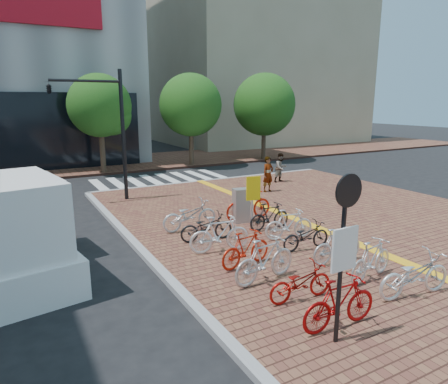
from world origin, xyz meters
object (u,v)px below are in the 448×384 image
bike_3 (246,249)px  bike_13 (249,204)px  bike_7 (414,275)px  yellow_sign (253,193)px  pedestrian_a (268,174)px  bike_5 (206,227)px  bike_6 (190,215)px  utility_box (241,205)px  box_truck (17,230)px  pedestrian_b (281,168)px  bike_10 (306,236)px  bike_12 (270,216)px  bike_0 (340,303)px  traffic_light_pole (91,112)px  bike_9 (338,245)px  bike_8 (371,260)px  notice_sign (344,240)px  bike_11 (289,224)px  bike_1 (300,282)px  bike_2 (265,260)px

bike_3 → bike_13: bike_13 is taller
bike_7 → yellow_sign: size_ratio=1.04×
bike_7 → pedestrian_a: (3.27, 10.39, 0.35)m
bike_5 → bike_6: (-0.02, 1.25, 0.07)m
pedestrian_a → utility_box: size_ratio=1.38×
bike_13 → box_truck: (-7.66, -1.14, 0.56)m
box_truck → pedestrian_b: bearing=25.9°
bike_10 → bike_12: 2.07m
bike_6 → bike_0: bearing=178.6°
pedestrian_a → utility_box: 5.24m
bike_10 → pedestrian_b: 10.20m
traffic_light_pole → bike_13: bearing=-50.4°
bike_9 → bike_8: bearing=-179.7°
bike_5 → traffic_light_pole: bearing=24.5°
bike_8 → notice_sign: bearing=110.3°
bike_3 → pedestrian_b: 11.67m
pedestrian_b → notice_sign: notice_sign is taller
bike_13 → bike_10: bearing=176.2°
bike_6 → box_truck: (-5.24, -1.08, 0.62)m
bike_8 → notice_sign: notice_sign is taller
bike_7 → bike_11: size_ratio=1.18×
bike_8 → bike_10: bearing=-9.0°
bike_6 → bike_12: (2.41, -1.29, -0.05)m
bike_7 → utility_box: bearing=12.0°
notice_sign → bike_13: bearing=69.7°
bike_5 → box_truck: 5.31m
bike_11 → pedestrian_b: size_ratio=1.05×
notice_sign → box_truck: bearing=128.3°
bike_3 → utility_box: size_ratio=1.31×
bike_7 → bike_9: size_ratio=1.16×
bike_6 → bike_1: bearing=179.4°
pedestrian_a → pedestrian_b: bearing=30.9°
bike_5 → bike_11: bike_11 is taller
pedestrian_a → traffic_light_pole: bearing=158.3°
pedestrian_b → notice_sign: (-8.06, -12.54, 1.20)m
bike_11 → yellow_sign: (-0.54, 1.31, 0.80)m
bike_11 → bike_13: bike_13 is taller
bike_5 → utility_box: (1.99, 1.17, 0.17)m
bike_0 → bike_10: bike_0 is taller
pedestrian_b → bike_6: bearing=-151.4°
bike_13 → pedestrian_a: (3.33, 3.53, 0.28)m
bike_3 → notice_sign: notice_sign is taller
bike_9 → notice_sign: size_ratio=0.53×
bike_10 → utility_box: 3.30m
bike_13 → bike_11: bearing=178.2°
bike_6 → box_truck: 5.39m
pedestrian_b → traffic_light_pole: 10.23m
bike_2 → yellow_sign: size_ratio=1.00×
bike_0 → bike_8: 2.59m
bike_9 → bike_13: bearing=0.4°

